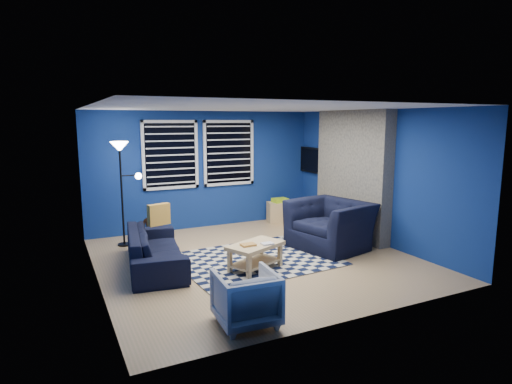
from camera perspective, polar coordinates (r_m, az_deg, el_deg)
floor at (r=7.28m, az=-0.02°, el=-8.90°), size 5.00×5.00×0.00m
ceiling at (r=6.91m, az=-0.02°, el=11.18°), size 5.00×5.00×0.00m
wall_back at (r=9.27m, az=-6.83°, el=2.94°), size 5.00×0.00×5.00m
wall_left at (r=6.31m, az=-20.87°, el=-0.67°), size 0.00×5.00×5.00m
wall_right at (r=8.38m, az=15.54°, el=1.97°), size 0.00×5.00×5.00m
fireplace at (r=8.67m, az=12.64°, el=1.97°), size 0.65×2.00×2.50m
window_left at (r=8.99m, az=-11.32°, el=4.86°), size 1.17×0.06×1.42m
window_right at (r=9.40m, az=-3.62°, el=5.22°), size 1.17×0.06×1.42m
tv at (r=9.90m, az=7.65°, el=4.21°), size 0.07×1.00×0.58m
rug at (r=7.22m, az=-0.12°, el=-8.99°), size 2.63×2.16×0.02m
sofa at (r=6.99m, az=-13.28°, el=-7.37°), size 2.14×1.09×0.60m
armchair_big at (r=7.87m, az=9.86°, el=-4.36°), size 1.56×1.44×0.86m
armchair_bent at (r=4.99m, az=-1.34°, el=-13.92°), size 0.71×0.73×0.62m
rocking_horse at (r=8.70m, az=-13.36°, el=-4.07°), size 0.35×0.57×0.45m
coffee_table at (r=6.68m, az=-0.08°, el=-7.86°), size 1.01×0.81×0.44m
cabinet at (r=9.80m, az=3.23°, el=-2.62°), size 0.63×0.49×0.55m
floor_lamp at (r=8.12m, az=-17.51°, el=3.98°), size 0.52×0.32×1.93m
throw_pillow at (r=7.20m, az=-12.83°, el=-2.95°), size 0.39×0.20×0.35m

